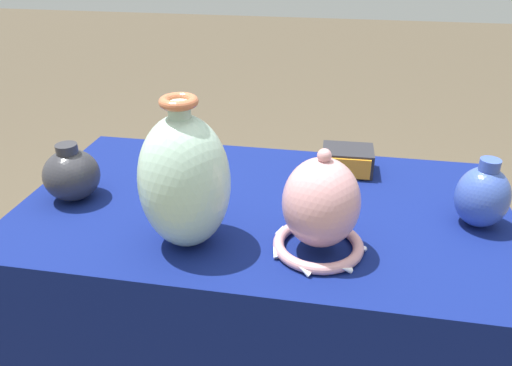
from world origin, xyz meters
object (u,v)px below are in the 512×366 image
(mosaic_tile_box, at_px, (347,160))
(jar_round_cobalt, at_px, (482,196))
(vase_dome_bell, at_px, (321,209))
(jar_round_charcoal, at_px, (72,174))
(vase_tall_bulbous, at_px, (185,181))

(mosaic_tile_box, height_order, jar_round_cobalt, jar_round_cobalt)
(mosaic_tile_box, distance_m, jar_round_cobalt, 0.35)
(vase_dome_bell, height_order, jar_round_cobalt, vase_dome_bell)
(jar_round_charcoal, bearing_deg, mosaic_tile_box, 22.39)
(vase_tall_bulbous, relative_size, vase_dome_bell, 1.40)
(vase_tall_bulbous, relative_size, mosaic_tile_box, 2.31)
(vase_tall_bulbous, bearing_deg, mosaic_tile_box, 51.22)
(mosaic_tile_box, xyz_separation_m, jar_round_charcoal, (-0.62, -0.26, 0.03))
(vase_tall_bulbous, bearing_deg, vase_dome_bell, 4.10)
(jar_round_charcoal, xyz_separation_m, jar_round_cobalt, (0.90, 0.05, 0.01))
(vase_tall_bulbous, bearing_deg, jar_round_charcoal, 158.20)
(vase_dome_bell, xyz_separation_m, jar_round_cobalt, (0.33, 0.15, -0.02))
(vase_dome_bell, relative_size, jar_round_cobalt, 1.43)
(vase_dome_bell, xyz_separation_m, mosaic_tile_box, (0.05, 0.36, -0.06))
(vase_dome_bell, bearing_deg, mosaic_tile_box, 82.48)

